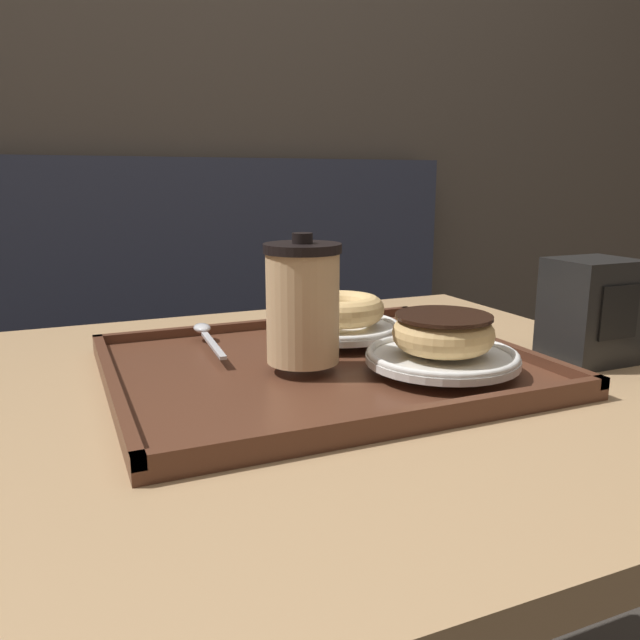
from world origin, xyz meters
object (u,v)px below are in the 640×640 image
object	(u,v)px
spoon	(205,333)
donut_plain	(340,309)
donut_chocolate_glazed	(443,332)
napkin_dispenser	(590,311)
coffee_cup_front	(304,303)

from	to	relation	value
spoon	donut_plain	bearing A→B (deg)	-103.37
donut_plain	donut_chocolate_glazed	bearing A→B (deg)	-75.36
donut_chocolate_glazed	spoon	distance (m)	0.31
napkin_dispenser	spoon	bearing A→B (deg)	152.99
coffee_cup_front	napkin_dispenser	world-z (taller)	coffee_cup_front
donut_chocolate_glazed	spoon	bearing A→B (deg)	134.06
donut_chocolate_glazed	napkin_dispenser	world-z (taller)	napkin_dispenser
coffee_cup_front	donut_chocolate_glazed	bearing A→B (deg)	-24.39
coffee_cup_front	donut_chocolate_glazed	world-z (taller)	coffee_cup_front
donut_plain	napkin_dispenser	world-z (taller)	napkin_dispenser
coffee_cup_front	donut_plain	size ratio (longest dim) A/B	1.23
coffee_cup_front	donut_chocolate_glazed	distance (m)	0.16
donut_chocolate_glazed	spoon	size ratio (longest dim) A/B	0.71
donut_chocolate_glazed	napkin_dispenser	xyz separation A→B (m)	(0.21, 0.00, 0.01)
napkin_dispenser	coffee_cup_front	bearing A→B (deg)	170.16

